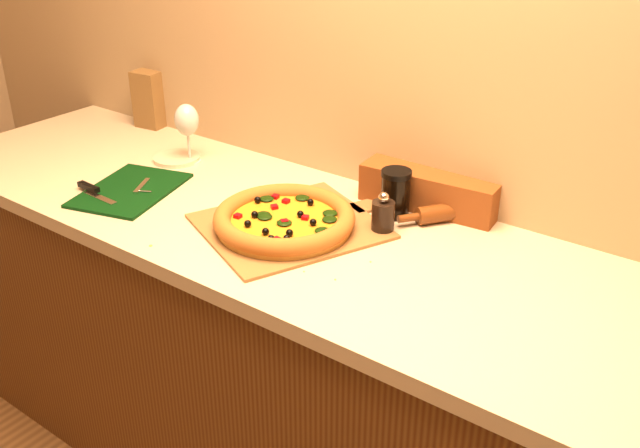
{
  "coord_description": "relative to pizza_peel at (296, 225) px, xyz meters",
  "views": [
    {
      "loc": [
        0.8,
        0.18,
        1.72
      ],
      "look_at": [
        -0.08,
        1.38,
        0.96
      ],
      "focal_mm": 40.0,
      "sensor_mm": 36.0,
      "label": 1
    }
  ],
  "objects": [
    {
      "name": "cabinet",
      "position": [
        0.19,
        0.0,
        -0.47
      ],
      "size": [
        2.8,
        0.65,
        0.86
      ],
      "primitive_type": "cube",
      "color": "#4C2610",
      "rests_on": "ground"
    },
    {
      "name": "countertop",
      "position": [
        0.19,
        0.0,
        -0.02
      ],
      "size": [
        2.84,
        0.68,
        0.04
      ],
      "primitive_type": "cube",
      "color": "#BFB295",
      "rests_on": "cabinet"
    },
    {
      "name": "pizza_peel",
      "position": [
        0.0,
        0.0,
        0.0
      ],
      "size": [
        0.51,
        0.6,
        0.01
      ],
      "rotation": [
        0.0,
        0.0,
        -0.41
      ],
      "color": "brown",
      "rests_on": "countertop"
    },
    {
      "name": "pizza",
      "position": [
        -0.01,
        -0.04,
        0.03
      ],
      "size": [
        0.35,
        0.35,
        0.05
      ],
      "color": "#C77E31",
      "rests_on": "pizza_peel"
    },
    {
      "name": "cutting_board",
      "position": [
        -0.5,
        -0.11,
        0.0
      ],
      "size": [
        0.3,
        0.36,
        0.02
      ],
      "rotation": [
        0.0,
        0.0,
        0.28
      ],
      "color": "black",
      "rests_on": "countertop"
    },
    {
      "name": "bottle_cap",
      "position": [
        -0.08,
        -0.06,
        -0.0
      ],
      "size": [
        0.04,
        0.04,
        0.01
      ],
      "primitive_type": "cylinder",
      "rotation": [
        0.0,
        0.0,
        0.43
      ],
      "color": "black",
      "rests_on": "countertop"
    },
    {
      "name": "pepper_grinder",
      "position": [
        0.19,
        0.1,
        0.04
      ],
      "size": [
        0.06,
        0.06,
        0.11
      ],
      "color": "black",
      "rests_on": "countertop"
    },
    {
      "name": "rolling_pin",
      "position": [
        0.31,
        0.28,
        0.02
      ],
      "size": [
        0.22,
        0.29,
        0.05
      ],
      "rotation": [
        0.0,
        0.0,
        0.94
      ],
      "color": "#562F0E",
      "rests_on": "countertop"
    },
    {
      "name": "bread_bag",
      "position": [
        0.22,
        0.3,
        0.05
      ],
      "size": [
        0.38,
        0.15,
        0.1
      ],
      "primitive_type": "cube",
      "rotation": [
        0.0,
        0.0,
        0.09
      ],
      "color": "brown",
      "rests_on": "countertop"
    },
    {
      "name": "wine_glass",
      "position": [
        -0.52,
        0.15,
        0.12
      ],
      "size": [
        0.07,
        0.07,
        0.18
      ],
      "color": "silver",
      "rests_on": "countertop"
    },
    {
      "name": "paper_bag",
      "position": [
        -0.87,
        0.3,
        0.09
      ],
      "size": [
        0.11,
        0.09,
        0.19
      ],
      "primitive_type": "cube",
      "rotation": [
        0.0,
        0.0,
        0.14
      ],
      "color": "brown",
      "rests_on": "countertop"
    },
    {
      "name": "dark_jar",
      "position": [
        0.17,
        0.2,
        0.06
      ],
      "size": [
        0.08,
        0.08,
        0.13
      ],
      "color": "black",
      "rests_on": "countertop"
    },
    {
      "name": "side_plate",
      "position": [
        -0.57,
        0.13,
        0.0
      ],
      "size": [
        0.18,
        0.18,
        0.01
      ],
      "primitive_type": "cylinder",
      "rotation": [
        0.0,
        0.0,
        0.32
      ],
      "color": "beige",
      "rests_on": "countertop"
    }
  ]
}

